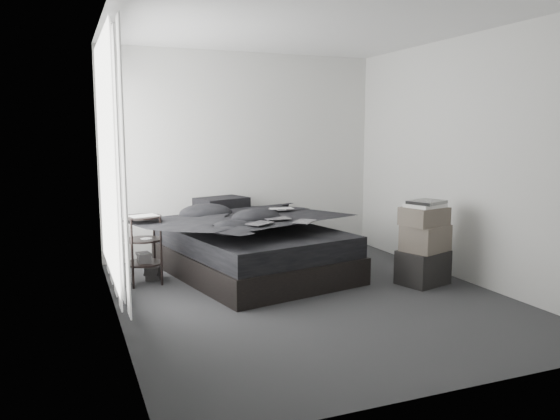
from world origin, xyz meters
name	(u,v)px	position (x,y,z in m)	size (l,w,h in m)	color
floor	(310,297)	(0.00, 0.00, 0.00)	(3.60, 4.20, 0.01)	#303032
ceiling	(313,20)	(0.00, 0.00, 2.60)	(3.60, 4.20, 0.01)	white
wall_back	(243,155)	(0.00, 2.10, 1.30)	(3.60, 0.01, 2.60)	silver
wall_front	(462,183)	(0.00, -2.10, 1.30)	(3.60, 0.01, 2.60)	silver
wall_left	(113,168)	(-1.80, 0.00, 1.30)	(0.01, 4.20, 2.60)	silver
wall_right	(465,160)	(1.80, 0.00, 1.30)	(0.01, 4.20, 2.60)	silver
window_left	(106,157)	(-1.78, 0.90, 1.35)	(0.02, 2.00, 2.30)	white
curtain_left	(112,164)	(-1.73, 0.90, 1.28)	(0.06, 2.12, 2.48)	white
bed	(253,262)	(-0.23, 1.02, 0.14)	(1.60, 2.11, 0.29)	black
mattress	(253,239)	(-0.23, 1.02, 0.40)	(1.54, 2.05, 0.23)	black
duvet	(256,219)	(-0.22, 0.97, 0.64)	(1.56, 1.81, 0.25)	black
pillow_lower	(216,214)	(-0.45, 1.81, 0.59)	(0.64, 0.43, 0.14)	black
pillow_upper	(222,203)	(-0.38, 1.81, 0.72)	(0.60, 0.41, 0.13)	black
laptop	(280,203)	(0.14, 1.15, 0.77)	(0.34, 0.22, 0.03)	silver
comic_a	(260,216)	(-0.37, 0.41, 0.76)	(0.27, 0.17, 0.01)	black
comic_b	(277,211)	(-0.10, 0.63, 0.77)	(0.27, 0.17, 0.01)	black
comic_c	(305,213)	(0.09, 0.35, 0.78)	(0.27, 0.17, 0.01)	black
side_stand	(144,250)	(-1.43, 1.09, 0.36)	(0.39, 0.39, 0.72)	black
papers	(144,216)	(-1.42, 1.08, 0.72)	(0.28, 0.20, 0.01)	white
floor_books	(153,272)	(-1.32, 1.24, 0.07)	(0.15, 0.21, 0.15)	black
box_lower	(423,267)	(1.30, -0.01, 0.18)	(0.48, 0.38, 0.36)	black
box_mid	(425,238)	(1.32, -0.02, 0.49)	(0.45, 0.36, 0.27)	#5D5449
box_upper	(424,216)	(1.29, -0.02, 0.73)	(0.43, 0.35, 0.19)	#5D5449
art_book_white	(425,205)	(1.30, -0.01, 0.84)	(0.37, 0.29, 0.04)	silver
art_book_snake	(427,202)	(1.32, -0.02, 0.87)	(0.36, 0.28, 0.03)	silver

